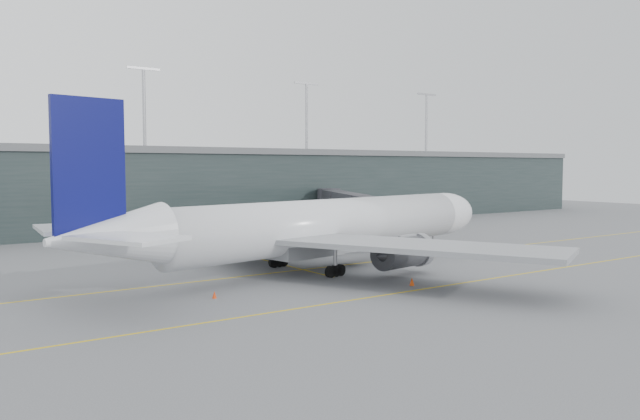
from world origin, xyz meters
TOP-DOWN VIEW (x-y plane):
  - ground at (0.00, 0.00)m, footprint 320.00×320.00m
  - taxiline_a at (0.00, -4.00)m, footprint 160.00×0.25m
  - taxiline_b at (0.00, -20.00)m, footprint 160.00×0.25m
  - taxiline_lead_main at (5.00, 20.00)m, footprint 0.25×60.00m
  - terminal at (-0.00, 58.00)m, footprint 240.00×36.00m
  - main_aircraft at (7.85, -4.66)m, footprint 61.71×57.26m
  - jet_bridge at (29.77, 24.06)m, footprint 22.18×45.79m
  - gse_cart at (31.27, -8.43)m, footprint 2.20×1.47m
  - baggage_dolly at (33.15, -12.22)m, footprint 3.47×3.13m
  - uld_a at (-5.59, 9.37)m, footprint 2.07×1.81m
  - uld_b at (-1.25, 10.62)m, footprint 2.11×1.82m
  - uld_c at (-0.12, 10.99)m, footprint 2.17×1.77m
  - cone_nose at (32.11, -6.43)m, footprint 0.44×0.44m
  - cone_wing_stbd at (8.67, -18.04)m, footprint 0.50×0.50m
  - cone_wing_port at (11.20, 11.43)m, footprint 0.40×0.40m
  - cone_tail at (-9.90, -12.43)m, footprint 0.41×0.41m

SIDE VIEW (x-z plane):
  - ground at x=0.00m, z-range 0.00..0.00m
  - taxiline_a at x=0.00m, z-range 0.00..0.02m
  - taxiline_b at x=0.00m, z-range 0.00..0.02m
  - taxiline_lead_main at x=5.00m, z-range 0.00..0.02m
  - baggage_dolly at x=33.15m, z-range 0.03..0.31m
  - cone_wing_port at x=11.20m, z-range 0.00..0.63m
  - cone_tail at x=-9.90m, z-range 0.00..0.65m
  - cone_nose at x=32.11m, z-range 0.00..0.71m
  - cone_wing_stbd at x=8.67m, z-range 0.00..0.80m
  - gse_cart at x=31.27m, z-range 0.08..1.53m
  - uld_a at x=-5.59m, z-range 0.04..1.67m
  - uld_b at x=-1.25m, z-range 0.04..1.74m
  - uld_c at x=-0.12m, z-range 0.05..1.97m
  - main_aircraft at x=7.85m, z-range -3.81..13.56m
  - jet_bridge at x=29.77m, z-range 1.83..9.20m
  - terminal at x=0.00m, z-range -6.88..22.12m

